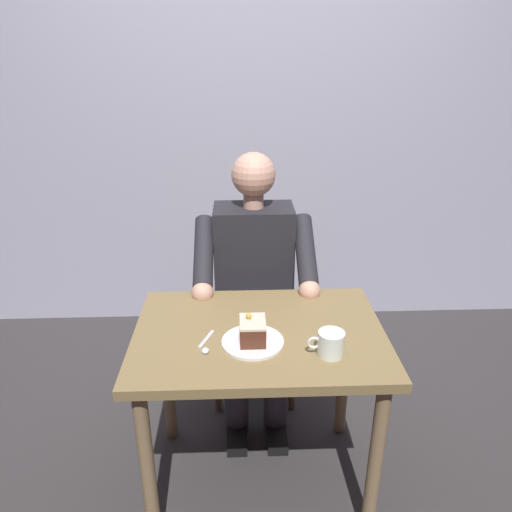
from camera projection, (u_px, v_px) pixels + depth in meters
name	position (u px, v px, depth m)	size (l,w,h in m)	color
ground_plane	(259.00, 476.00, 1.99)	(14.00, 14.00, 0.00)	#333131
cafe_rear_panel	(248.00, 77.00, 2.68)	(6.40, 0.12, 3.00)	#A7A8BD
dining_table	(259.00, 356.00, 1.75)	(0.90, 0.63, 0.71)	olive
chair	(253.00, 297.00, 2.41)	(0.42, 0.42, 0.89)	brown
seated_person	(254.00, 286.00, 2.20)	(0.53, 0.58, 1.24)	#242329
dessert_plate	(253.00, 342.00, 1.64)	(0.21, 0.21, 0.01)	white
cake_slice	(253.00, 331.00, 1.62)	(0.09, 0.11, 0.10)	#542C1D
coffee_cup	(330.00, 343.00, 1.56)	(0.12, 0.09, 0.08)	white
dessert_spoon	(206.00, 345.00, 1.62)	(0.05, 0.14, 0.01)	silver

